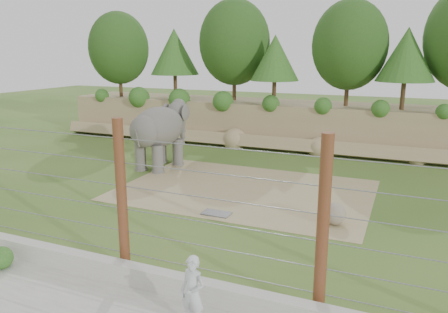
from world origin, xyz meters
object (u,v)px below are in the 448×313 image
at_px(stone_ball, 335,214).
at_px(barrier_fence, 122,197).
at_px(elephant, 159,136).
at_px(zookeeper, 193,293).

height_order(stone_ball, barrier_fence, barrier_fence).
distance_m(stone_ball, barrier_fence, 7.06).
xyz_separation_m(elephant, barrier_fence, (4.58, -9.22, 0.44)).
bearing_deg(zookeeper, elephant, 136.23).
distance_m(elephant, zookeeper, 12.98).
relative_size(elephant, barrier_fence, 0.19).
bearing_deg(elephant, barrier_fence, -58.32).
distance_m(elephant, stone_ball, 9.97).
distance_m(elephant, barrier_fence, 10.31).
bearing_deg(barrier_fence, zookeeper, -28.49).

